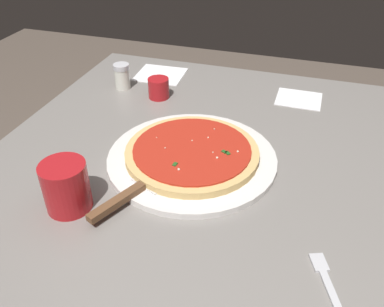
{
  "coord_description": "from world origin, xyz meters",
  "views": [
    {
      "loc": [
        0.73,
        0.21,
        1.26
      ],
      "look_at": [
        0.04,
        -0.01,
        0.75
      ],
      "focal_mm": 38.02,
      "sensor_mm": 36.0,
      "label": 1
    }
  ],
  "objects_px": {
    "pizza_server": "(133,192)",
    "fork": "(333,295)",
    "cup_tall_drink": "(66,186)",
    "pizza": "(192,152)",
    "cup_small_sauce": "(159,88)",
    "napkin_loose_left": "(299,99)",
    "napkin_folded_right": "(160,74)",
    "parmesan_shaker": "(122,76)",
    "serving_plate": "(192,158)"
  },
  "relations": [
    {
      "from": "pizza_server",
      "to": "fork",
      "type": "distance_m",
      "value": 0.4
    },
    {
      "from": "pizza_server",
      "to": "cup_tall_drink",
      "type": "xyz_separation_m",
      "value": [
        0.05,
        -0.11,
        0.03
      ]
    },
    {
      "from": "pizza",
      "to": "cup_small_sauce",
      "type": "height_order",
      "value": "cup_small_sauce"
    },
    {
      "from": "pizza",
      "to": "fork",
      "type": "relative_size",
      "value": 1.64
    },
    {
      "from": "pizza_server",
      "to": "napkin_loose_left",
      "type": "relative_size",
      "value": 1.77
    },
    {
      "from": "napkin_folded_right",
      "to": "parmesan_shaker",
      "type": "bearing_deg",
      "value": -30.47
    },
    {
      "from": "napkin_loose_left",
      "to": "pizza",
      "type": "bearing_deg",
      "value": -28.04
    },
    {
      "from": "pizza_server",
      "to": "napkin_folded_right",
      "type": "bearing_deg",
      "value": -163.89
    },
    {
      "from": "napkin_folded_right",
      "to": "napkin_loose_left",
      "type": "relative_size",
      "value": 1.18
    },
    {
      "from": "cup_small_sauce",
      "to": "parmesan_shaker",
      "type": "xyz_separation_m",
      "value": [
        -0.02,
        -0.12,
        0.01
      ]
    },
    {
      "from": "serving_plate",
      "to": "pizza_server",
      "type": "relative_size",
      "value": 1.71
    },
    {
      "from": "cup_small_sauce",
      "to": "fork",
      "type": "xyz_separation_m",
      "value": [
        0.54,
        0.49,
        -0.03
      ]
    },
    {
      "from": "cup_tall_drink",
      "to": "parmesan_shaker",
      "type": "xyz_separation_m",
      "value": [
        -0.5,
        -0.13,
        -0.01
      ]
    },
    {
      "from": "cup_small_sauce",
      "to": "napkin_loose_left",
      "type": "height_order",
      "value": "cup_small_sauce"
    },
    {
      "from": "pizza",
      "to": "cup_small_sauce",
      "type": "bearing_deg",
      "value": -145.59
    },
    {
      "from": "serving_plate",
      "to": "cup_small_sauce",
      "type": "xyz_separation_m",
      "value": [
        -0.27,
        -0.18,
        0.02
      ]
    },
    {
      "from": "serving_plate",
      "to": "cup_tall_drink",
      "type": "bearing_deg",
      "value": -40.19
    },
    {
      "from": "parmesan_shaker",
      "to": "cup_small_sauce",
      "type": "bearing_deg",
      "value": 78.89
    },
    {
      "from": "napkin_folded_right",
      "to": "napkin_loose_left",
      "type": "xyz_separation_m",
      "value": [
        0.04,
        0.43,
        0.0
      ]
    },
    {
      "from": "parmesan_shaker",
      "to": "cup_tall_drink",
      "type": "bearing_deg",
      "value": 14.14
    },
    {
      "from": "serving_plate",
      "to": "parmesan_shaker",
      "type": "relative_size",
      "value": 5.05
    },
    {
      "from": "fork",
      "to": "serving_plate",
      "type": "bearing_deg",
      "value": -131.18
    },
    {
      "from": "pizza",
      "to": "pizza_server",
      "type": "xyz_separation_m",
      "value": [
        0.16,
        -0.07,
        -0.0
      ]
    },
    {
      "from": "cup_tall_drink",
      "to": "cup_small_sauce",
      "type": "relative_size",
      "value": 1.67
    },
    {
      "from": "fork",
      "to": "parmesan_shaker",
      "type": "xyz_separation_m",
      "value": [
        -0.56,
        -0.61,
        0.04
      ]
    },
    {
      "from": "pizza",
      "to": "cup_small_sauce",
      "type": "distance_m",
      "value": 0.32
    },
    {
      "from": "cup_tall_drink",
      "to": "fork",
      "type": "height_order",
      "value": "cup_tall_drink"
    },
    {
      "from": "pizza_server",
      "to": "fork",
      "type": "height_order",
      "value": "pizza_server"
    },
    {
      "from": "serving_plate",
      "to": "fork",
      "type": "relative_size",
      "value": 2.08
    },
    {
      "from": "pizza",
      "to": "napkin_folded_right",
      "type": "height_order",
      "value": "pizza"
    },
    {
      "from": "serving_plate",
      "to": "cup_small_sauce",
      "type": "height_order",
      "value": "cup_small_sauce"
    },
    {
      "from": "pizza",
      "to": "napkin_loose_left",
      "type": "distance_m",
      "value": 0.42
    },
    {
      "from": "parmesan_shaker",
      "to": "fork",
      "type": "bearing_deg",
      "value": 47.62
    },
    {
      "from": "cup_small_sauce",
      "to": "parmesan_shaker",
      "type": "relative_size",
      "value": 0.79
    },
    {
      "from": "cup_small_sauce",
      "to": "napkin_loose_left",
      "type": "distance_m",
      "value": 0.4
    },
    {
      "from": "serving_plate",
      "to": "napkin_folded_right",
      "type": "relative_size",
      "value": 2.56
    },
    {
      "from": "cup_tall_drink",
      "to": "pizza_server",
      "type": "bearing_deg",
      "value": 116.52
    },
    {
      "from": "pizza_server",
      "to": "napkin_loose_left",
      "type": "distance_m",
      "value": 0.6
    },
    {
      "from": "pizza",
      "to": "pizza_server",
      "type": "distance_m",
      "value": 0.17
    },
    {
      "from": "parmesan_shaker",
      "to": "napkin_folded_right",
      "type": "bearing_deg",
      "value": 149.53
    },
    {
      "from": "pizza_server",
      "to": "napkin_loose_left",
      "type": "xyz_separation_m",
      "value": [
        -0.53,
        0.27,
        -0.02
      ]
    },
    {
      "from": "cup_tall_drink",
      "to": "napkin_loose_left",
      "type": "relative_size",
      "value": 0.79
    },
    {
      "from": "serving_plate",
      "to": "pizza_server",
      "type": "distance_m",
      "value": 0.17
    },
    {
      "from": "napkin_loose_left",
      "to": "parmesan_shaker",
      "type": "bearing_deg",
      "value": -80.7
    },
    {
      "from": "pizza_server",
      "to": "cup_tall_drink",
      "type": "relative_size",
      "value": 2.24
    },
    {
      "from": "cup_tall_drink",
      "to": "fork",
      "type": "relative_size",
      "value": 0.55
    },
    {
      "from": "pizza",
      "to": "pizza_server",
      "type": "bearing_deg",
      "value": -24.01
    },
    {
      "from": "serving_plate",
      "to": "napkin_folded_right",
      "type": "distance_m",
      "value": 0.47
    },
    {
      "from": "serving_plate",
      "to": "napkin_loose_left",
      "type": "distance_m",
      "value": 0.42
    },
    {
      "from": "fork",
      "to": "cup_tall_drink",
      "type": "bearing_deg",
      "value": -96.81
    }
  ]
}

